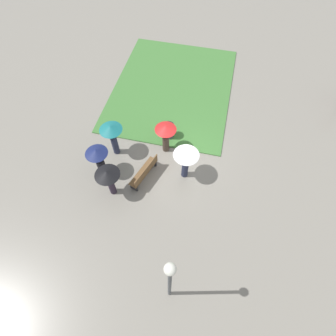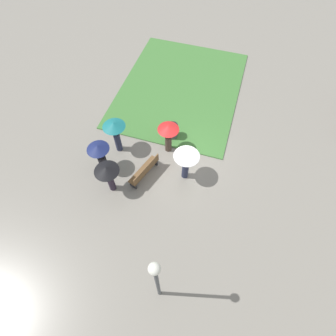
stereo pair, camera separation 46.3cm
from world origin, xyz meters
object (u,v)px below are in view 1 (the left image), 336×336
(crowd_person_teal, at_px, (112,133))
(crowd_person_black, at_px, (108,177))
(crowd_person_navy, at_px, (98,158))
(crowd_person_red, at_px, (166,133))
(lamp_post, at_px, (170,280))
(crowd_person_white, at_px, (186,157))
(trash_bin, at_px, (169,131))
(park_bench, at_px, (145,172))

(crowd_person_teal, height_order, crowd_person_black, crowd_person_teal)
(crowd_person_navy, bearing_deg, crowd_person_red, -147.77)
(crowd_person_teal, xyz_separation_m, crowd_person_navy, (1.28, -0.24, -0.28))
(crowd_person_red, xyz_separation_m, crowd_person_black, (2.93, -1.81, 0.07))
(crowd_person_teal, bearing_deg, lamp_post, 50.95)
(crowd_person_red, height_order, crowd_person_white, crowd_person_white)
(trash_bin, distance_m, crowd_person_black, 4.28)
(crowd_person_teal, xyz_separation_m, crowd_person_white, (0.56, 3.63, 0.06))
(lamp_post, relative_size, crowd_person_white, 2.38)
(crowd_person_teal, relative_size, crowd_person_navy, 1.12)
(lamp_post, bearing_deg, crowd_person_red, -165.60)
(park_bench, bearing_deg, crowd_person_teal, -103.09)
(crowd_person_red, bearing_deg, park_bench, 34.44)
(crowd_person_black, bearing_deg, trash_bin, -0.06)
(trash_bin, xyz_separation_m, crowd_person_teal, (1.58, -2.35, 1.01))
(crowd_person_teal, bearing_deg, crowd_person_red, 122.54)
(trash_bin, height_order, crowd_person_white, crowd_person_white)
(lamp_post, relative_size, crowd_person_red, 2.58)
(crowd_person_teal, height_order, crowd_person_navy, crowd_person_teal)
(crowd_person_navy, bearing_deg, park_bench, 179.48)
(park_bench, xyz_separation_m, crowd_person_red, (-1.84, 0.58, 0.83))
(crowd_person_black, bearing_deg, crowd_person_white, -36.68)
(park_bench, distance_m, crowd_person_teal, 2.36)
(crowd_person_white, xyz_separation_m, crowd_person_black, (1.65, -3.03, -0.14))
(park_bench, xyz_separation_m, crowd_person_black, (1.08, -1.22, 0.90))
(crowd_person_black, bearing_deg, lamp_post, -111.28)
(crowd_person_teal, relative_size, crowd_person_black, 1.10)
(park_bench, bearing_deg, crowd_person_red, -178.98)
(trash_bin, bearing_deg, crowd_person_teal, -56.09)
(park_bench, height_order, crowd_person_teal, crowd_person_teal)
(trash_bin, distance_m, crowd_person_white, 2.71)
(park_bench, xyz_separation_m, crowd_person_white, (-0.56, 1.81, 1.04))
(crowd_person_white, bearing_deg, trash_bin, 150.60)
(park_bench, bearing_deg, crowd_person_navy, -67.18)
(crowd_person_black, bearing_deg, crowd_person_navy, 66.97)
(park_bench, xyz_separation_m, lamp_post, (4.70, 2.26, 2.48))
(lamp_post, bearing_deg, crowd_person_teal, -144.97)
(park_bench, height_order, lamp_post, lamp_post)
(park_bench, relative_size, crowd_person_black, 1.04)
(park_bench, relative_size, lamp_post, 0.40)
(trash_bin, relative_size, crowd_person_black, 0.50)
(park_bench, xyz_separation_m, crowd_person_navy, (0.15, -2.07, 0.70))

